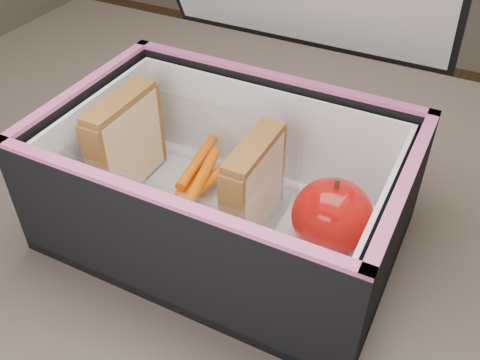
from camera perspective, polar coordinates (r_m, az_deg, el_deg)
The scene contains 8 objects.
kitchen_table at distance 0.63m, azimuth 3.45°, elevation -9.85°, with size 1.20×0.80×0.75m.
lunch_bag at distance 0.51m, azimuth -1.24°, elevation 0.65°, with size 0.33×0.31×0.32m.
plastic_tub at distance 0.54m, azimuth -5.63°, elevation 0.73°, with size 0.19×0.14×0.08m, color white, non-canonical shape.
sandwich_left at distance 0.57m, azimuth -12.11°, elevation 4.01°, with size 0.03×0.09×0.10m.
sandwich_right at distance 0.50m, azimuth 1.45°, elevation -0.58°, with size 0.02×0.09×0.10m.
carrot_sticks at distance 0.56m, azimuth -5.03°, elevation -0.31°, with size 0.04×0.13×0.03m.
paper_napkin at distance 0.52m, azimuth 9.17°, elevation -6.62°, with size 0.08×0.08×0.01m, color white.
red_apple at distance 0.49m, azimuth 9.80°, elevation -3.82°, with size 0.08×0.08×0.08m.
Camera 1 is at (0.15, -0.38, 1.14)m, focal length 40.00 mm.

